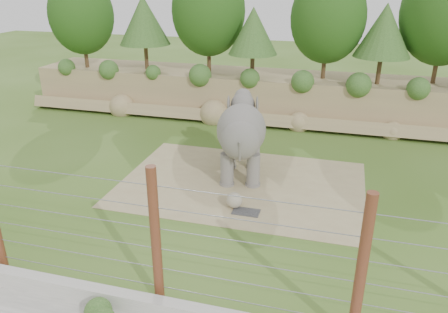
# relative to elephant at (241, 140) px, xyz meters

# --- Properties ---
(ground) EXTENTS (90.00, 90.00, 0.00)m
(ground) POSITION_rel_elephant_xyz_m (-0.28, -3.72, -1.67)
(ground) COLOR #395D18
(ground) RESTS_ON ground
(back_embankment) EXTENTS (30.00, 5.52, 8.77)m
(back_embankment) POSITION_rel_elephant_xyz_m (0.31, 8.96, 2.30)
(back_embankment) COLOR #967F5B
(back_embankment) RESTS_ON ground
(dirt_patch) EXTENTS (10.00, 7.00, 0.02)m
(dirt_patch) POSITION_rel_elephant_xyz_m (0.22, -0.72, -1.66)
(dirt_patch) COLOR #9D8960
(dirt_patch) RESTS_ON ground
(drain_grate) EXTENTS (1.00, 0.60, 0.03)m
(drain_grate) POSITION_rel_elephant_xyz_m (0.92, -3.00, -1.63)
(drain_grate) COLOR #262628
(drain_grate) RESTS_ON dirt_patch
(elephant) EXTENTS (2.54, 4.39, 3.33)m
(elephant) POSITION_rel_elephant_xyz_m (0.00, 0.00, 0.00)
(elephant) COLOR slate
(elephant) RESTS_ON ground
(stone_ball) EXTENTS (0.61, 0.61, 0.61)m
(stone_ball) POSITION_rel_elephant_xyz_m (0.41, -2.77, -1.34)
(stone_ball) COLOR gray
(stone_ball) RESTS_ON dirt_patch
(retaining_wall) EXTENTS (26.00, 0.35, 0.50)m
(retaining_wall) POSITION_rel_elephant_xyz_m (-0.28, -8.72, -1.42)
(retaining_wall) COLOR #A2A097
(retaining_wall) RESTS_ON ground
(barrier_fence) EXTENTS (20.26, 0.26, 4.00)m
(barrier_fence) POSITION_rel_elephant_xyz_m (-0.28, -8.22, 0.33)
(barrier_fence) COLOR #5E2B19
(barrier_fence) RESTS_ON ground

